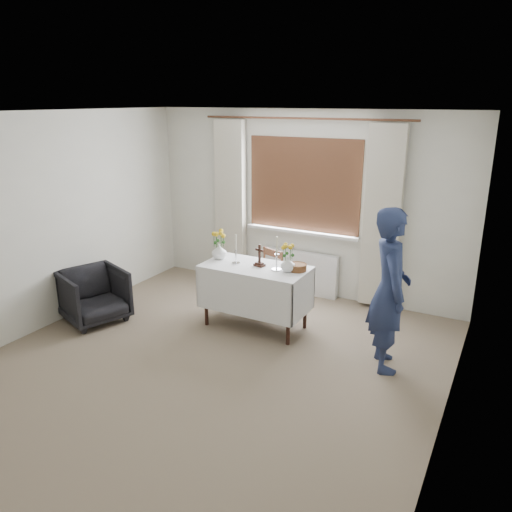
{
  "coord_description": "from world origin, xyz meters",
  "views": [
    {
      "loc": [
        2.57,
        -3.67,
        2.62
      ],
      "look_at": [
        0.09,
        0.95,
        0.96
      ],
      "focal_mm": 35.0,
      "sensor_mm": 36.0,
      "label": 1
    }
  ],
  "objects_px": {
    "person": "(389,290)",
    "armchair": "(94,296)",
    "altar_table": "(255,297)",
    "wooden_chair": "(264,282)",
    "flower_vase_left": "(219,251)",
    "wooden_cross": "(259,255)",
    "flower_vase_right": "(288,264)"
  },
  "relations": [
    {
      "from": "armchair",
      "to": "flower_vase_right",
      "type": "distance_m",
      "value": 2.42
    },
    {
      "from": "person",
      "to": "armchair",
      "type": "bearing_deg",
      "value": 74.91
    },
    {
      "from": "armchair",
      "to": "flower_vase_right",
      "type": "bearing_deg",
      "value": -49.36
    },
    {
      "from": "altar_table",
      "to": "wooden_chair",
      "type": "height_order",
      "value": "wooden_chair"
    },
    {
      "from": "person",
      "to": "flower_vase_left",
      "type": "relative_size",
      "value": 8.9
    },
    {
      "from": "wooden_cross",
      "to": "flower_vase_left",
      "type": "xyz_separation_m",
      "value": [
        -0.56,
        0.02,
        -0.04
      ]
    },
    {
      "from": "armchair",
      "to": "altar_table",
      "type": "bearing_deg",
      "value": -45.85
    },
    {
      "from": "armchair",
      "to": "wooden_cross",
      "type": "height_order",
      "value": "wooden_cross"
    },
    {
      "from": "wooden_chair",
      "to": "wooden_cross",
      "type": "bearing_deg",
      "value": -49.29
    },
    {
      "from": "wooden_chair",
      "to": "flower_vase_left",
      "type": "xyz_separation_m",
      "value": [
        -0.41,
        -0.37,
        0.45
      ]
    },
    {
      "from": "wooden_chair",
      "to": "flower_vase_left",
      "type": "relative_size",
      "value": 4.37
    },
    {
      "from": "altar_table",
      "to": "flower_vase_left",
      "type": "height_order",
      "value": "flower_vase_left"
    },
    {
      "from": "wooden_cross",
      "to": "altar_table",
      "type": "bearing_deg",
      "value": -128.9
    },
    {
      "from": "person",
      "to": "wooden_cross",
      "type": "distance_m",
      "value": 1.57
    },
    {
      "from": "person",
      "to": "wooden_cross",
      "type": "bearing_deg",
      "value": 57.1
    },
    {
      "from": "altar_table",
      "to": "person",
      "type": "height_order",
      "value": "person"
    },
    {
      "from": "altar_table",
      "to": "wooden_chair",
      "type": "relative_size",
      "value": 1.52
    },
    {
      "from": "person",
      "to": "wooden_chair",
      "type": "bearing_deg",
      "value": 45.45
    },
    {
      "from": "flower_vase_left",
      "to": "wooden_cross",
      "type": "bearing_deg",
      "value": -1.62
    },
    {
      "from": "armchair",
      "to": "person",
      "type": "bearing_deg",
      "value": -59.24
    },
    {
      "from": "armchair",
      "to": "person",
      "type": "relative_size",
      "value": 0.43
    },
    {
      "from": "person",
      "to": "wooden_cross",
      "type": "height_order",
      "value": "person"
    },
    {
      "from": "flower_vase_left",
      "to": "person",
      "type": "bearing_deg",
      "value": -6.34
    },
    {
      "from": "armchair",
      "to": "wooden_cross",
      "type": "bearing_deg",
      "value": -45.49
    },
    {
      "from": "wooden_chair",
      "to": "person",
      "type": "height_order",
      "value": "person"
    },
    {
      "from": "altar_table",
      "to": "armchair",
      "type": "distance_m",
      "value": 1.98
    },
    {
      "from": "wooden_cross",
      "to": "flower_vase_left",
      "type": "bearing_deg",
      "value": -168.92
    },
    {
      "from": "altar_table",
      "to": "flower_vase_left",
      "type": "distance_m",
      "value": 0.71
    },
    {
      "from": "wooden_chair",
      "to": "wooden_cross",
      "type": "height_order",
      "value": "wooden_cross"
    },
    {
      "from": "armchair",
      "to": "person",
      "type": "xyz_separation_m",
      "value": [
        3.41,
        0.59,
        0.5
      ]
    },
    {
      "from": "altar_table",
      "to": "person",
      "type": "xyz_separation_m",
      "value": [
        1.6,
        -0.19,
        0.45
      ]
    },
    {
      "from": "person",
      "to": "flower_vase_right",
      "type": "height_order",
      "value": "person"
    }
  ]
}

